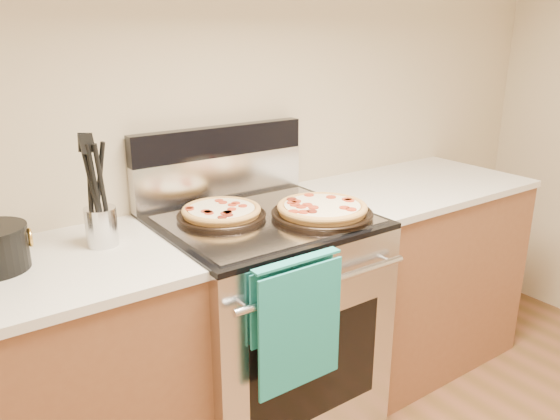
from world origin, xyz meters
TOP-DOWN VIEW (x-y plane):
  - wall_back at (0.00, 2.00)m, footprint 4.00×0.00m
  - range_body at (0.00, 1.65)m, footprint 0.76×0.68m
  - oven_window at (0.00, 1.31)m, footprint 0.56×0.01m
  - cooktop at (0.00, 1.65)m, footprint 0.76×0.68m
  - backsplash_lower at (0.00, 1.96)m, footprint 0.76×0.06m
  - backsplash_upper at (0.00, 1.96)m, footprint 0.76×0.06m
  - oven_handle at (0.00, 1.27)m, footprint 0.70×0.03m
  - dish_towel at (-0.12, 1.27)m, footprint 0.32×0.05m
  - foil_sheet at (0.00, 1.62)m, footprint 0.70×0.55m
  - cabinet_left at (-0.88, 1.68)m, footprint 1.00×0.62m
  - countertop_left at (-0.88, 1.68)m, footprint 1.02×0.64m
  - cabinet_right at (0.88, 1.68)m, footprint 1.00×0.62m
  - countertop_right at (0.88, 1.68)m, footprint 1.02×0.64m
  - pepperoni_pizza_back at (-0.13, 1.72)m, footprint 0.40×0.40m
  - pepperoni_pizza_front at (0.18, 1.52)m, footprint 0.48×0.48m
  - utensil_crock at (-0.57, 1.75)m, footprint 0.13×0.13m

SIDE VIEW (x-z plane):
  - cabinet_left at x=-0.88m, z-range 0.00..0.88m
  - cabinet_right at x=0.88m, z-range 0.00..0.88m
  - range_body at x=0.00m, z-range 0.00..0.90m
  - oven_window at x=0.00m, z-range 0.25..0.65m
  - dish_towel at x=-0.12m, z-range 0.49..0.91m
  - oven_handle at x=0.00m, z-range 0.79..0.81m
  - countertop_left at x=-0.88m, z-range 0.88..0.91m
  - countertop_right at x=0.88m, z-range 0.88..0.91m
  - cooktop at x=0.00m, z-range 0.90..0.92m
  - foil_sheet at x=0.00m, z-range 0.92..0.93m
  - pepperoni_pizza_back at x=-0.13m, z-range 0.93..0.97m
  - pepperoni_pizza_front at x=0.18m, z-range 0.93..0.98m
  - utensil_crock at x=-0.57m, z-range 0.91..1.04m
  - backsplash_lower at x=0.00m, z-range 0.92..1.10m
  - backsplash_upper at x=0.00m, z-range 1.10..1.22m
  - wall_back at x=0.00m, z-range -0.65..3.35m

